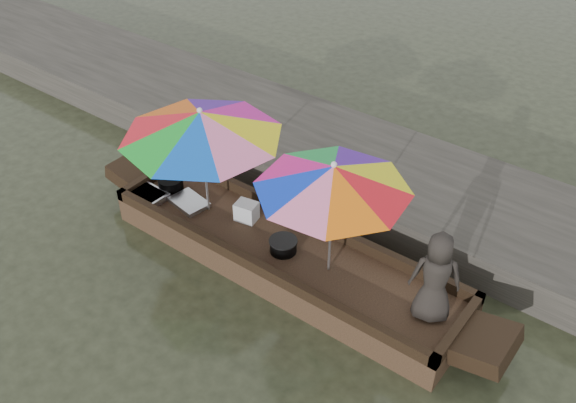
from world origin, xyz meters
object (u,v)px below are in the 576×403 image
Objects in this scene: umbrella_bow at (204,161)px; tray_scallop at (189,202)px; cooking_pot at (171,184)px; charcoal_grill at (283,246)px; supply_bag at (247,211)px; boat_hull at (283,257)px; umbrella_stern at (331,219)px; tray_crayfish at (148,195)px; vendor at (436,277)px.

tray_scallop is at bearing -165.33° from umbrella_bow.
cooking_pot is 1.00m from umbrella_bow.
tray_scallop is 1.62m from charcoal_grill.
cooking_pot is 1.29m from supply_bag.
umbrella_stern is (0.69, 0.00, 0.95)m from boat_hull.
vendor is (4.13, 0.37, 0.53)m from tray_crayfish.
cooking_pot is at bearing -25.47° from vendor.
supply_bag reaches higher than charcoal_grill.
boat_hull is 9.27× the size of tray_crayfish.
supply_bag is (-0.72, 0.15, 0.30)m from boat_hull.
vendor is (4.01, 0.05, 0.48)m from cooking_pot.
vendor is (3.57, 0.14, 0.55)m from tray_scallop.
umbrella_stern reaches higher than supply_bag.
cooking_pot is 1.24× the size of supply_bag.
tray_crayfish is 1.87× the size of supply_bag.
cooking_pot is 0.35m from tray_crayfish.
vendor is 0.55× the size of umbrella_bow.
umbrella_bow is (0.85, 0.31, 0.73)m from tray_crayfish.
umbrella_bow reaches higher than vendor.
boat_hull is at bearing 8.38° from tray_crayfish.
cooking_pot is at bearing 70.10° from tray_crayfish.
cooking_pot reaches higher than charcoal_grill.
tray_scallop is at bearing -23.91° from vendor.
vendor is 3.28m from umbrella_bow.
supply_bag reaches higher than boat_hull.
tray_crayfish is at bearing -173.61° from charcoal_grill.
tray_scallop is at bearing 22.92° from tray_crayfish.
boat_hull is 2.32× the size of umbrella_bow.
umbrella_bow is (-1.27, 0.00, 0.95)m from boat_hull.
tray_crayfish is at bearing -157.08° from tray_scallop.
charcoal_grill is at bearing -2.99° from umbrella_bow.
boat_hull is 1.59m from umbrella_bow.
supply_bag is at bearing 14.72° from tray_scallop.
boat_hull is 0.27m from charcoal_grill.
cooking_pot is 0.67× the size of tray_scallop.
vendor is 1.33m from umbrella_stern.
umbrella_stern is at bearing 1.95° from tray_scallop.
umbrella_stern reaches higher than boat_hull.
tray_scallop is 3.61m from vendor.
cooking_pot is (-2.01, 0.01, 0.27)m from boat_hull.
vendor reaches higher than tray_scallop.
boat_hull is 2.14m from vendor.
vendor reaches higher than charcoal_grill.
vendor reaches higher than tray_crayfish.
tray_crayfish is at bearing -20.95° from vendor.
cooking_pot is at bearing 179.57° from boat_hull.
cooking_pot is 4.04m from vendor.
tray_scallop is at bearing -179.73° from charcoal_grill.
tray_crayfish is 0.61m from tray_scallop.
supply_bag is 0.86m from umbrella_bow.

